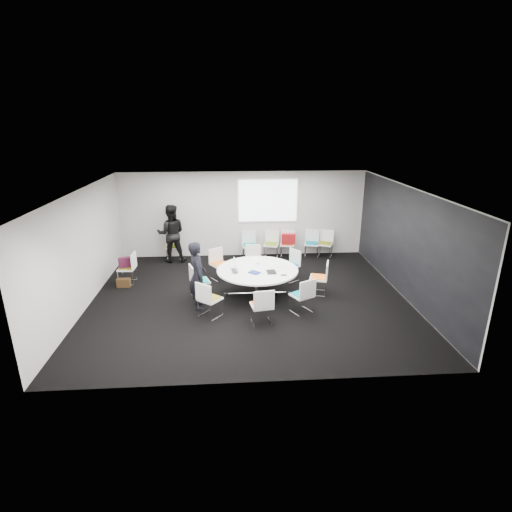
{
  "coord_description": "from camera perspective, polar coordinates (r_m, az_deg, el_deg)",
  "views": [
    {
      "loc": [
        -0.47,
        -9.38,
        4.35
      ],
      "look_at": [
        0.2,
        0.4,
        1.0
      ],
      "focal_mm": 28.0,
      "sensor_mm": 36.0,
      "label": 1
    }
  ],
  "objects": [
    {
      "name": "person_back",
      "position": [
        12.98,
        -12.02,
        3.16
      ],
      "size": [
        0.95,
        0.77,
        1.86
      ],
      "primitive_type": "imported",
      "rotation": [
        0.0,
        0.0,
        3.22
      ],
      "color": "black",
      "rests_on": "ground"
    },
    {
      "name": "brown_bag",
      "position": [
        11.54,
        -18.38,
        -3.64
      ],
      "size": [
        0.36,
        0.17,
        0.24
      ],
      "primitive_type": "cube",
      "rotation": [
        0.0,
        0.0,
        -0.01
      ],
      "color": "#3E2814",
      "rests_on": "ground"
    },
    {
      "name": "papers_front",
      "position": [
        10.22,
        3.68,
        -1.91
      ],
      "size": [
        0.33,
        0.26,
        0.0
      ],
      "primitive_type": "cube",
      "rotation": [
        0.0,
        0.0,
        0.18
      ],
      "color": "white",
      "rests_on": "conference_table"
    },
    {
      "name": "person_main",
      "position": [
        9.62,
        -8.36,
        -2.77
      ],
      "size": [
        0.52,
        0.68,
        1.67
      ],
      "primitive_type": "imported",
      "rotation": [
        0.0,
        0.0,
        1.79
      ],
      "color": "black",
      "rests_on": "ground"
    },
    {
      "name": "chair_ring_f",
      "position": [
        9.36,
        -6.62,
        -7.06
      ],
      "size": [
        0.64,
        0.64,
        0.88
      ],
      "rotation": [
        0.0,
        0.0,
        5.6
      ],
      "color": "silver",
      "rests_on": "ground"
    },
    {
      "name": "chair_ring_d",
      "position": [
        11.5,
        -5.2,
        -1.96
      ],
      "size": [
        0.63,
        0.63,
        0.88
      ],
      "rotation": [
        0.0,
        0.0,
        3.73
      ],
      "color": "silver",
      "rests_on": "ground"
    },
    {
      "name": "chair_spare_left",
      "position": [
        11.71,
        -17.8,
        -2.44
      ],
      "size": [
        0.47,
        0.48,
        0.88
      ],
      "rotation": [
        0.0,
        0.0,
        1.52
      ],
      "color": "silver",
      "rests_on": "ground"
    },
    {
      "name": "chair_ring_g",
      "position": [
        8.99,
        0.84,
        -8.08
      ],
      "size": [
        0.53,
        0.52,
        0.88
      ],
      "rotation": [
        0.0,
        0.0,
        6.44
      ],
      "color": "silver",
      "rests_on": "ground"
    },
    {
      "name": "chair_ring_c",
      "position": [
        11.73,
        -0.54,
        -1.46
      ],
      "size": [
        0.55,
        0.54,
        0.88
      ],
      "rotation": [
        0.0,
        0.0,
        2.92
      ],
      "color": "silver",
      "rests_on": "ground"
    },
    {
      "name": "projection_screen",
      "position": [
        13.14,
        1.71,
        7.89
      ],
      "size": [
        1.9,
        0.03,
        1.35
      ],
      "primitive_type": "cube",
      "color": "white",
      "rests_on": "room_shell"
    },
    {
      "name": "chair_back_a",
      "position": [
        13.16,
        -0.97,
        0.83
      ],
      "size": [
        0.47,
        0.46,
        0.88
      ],
      "rotation": [
        0.0,
        0.0,
        3.16
      ],
      "color": "silver",
      "rests_on": "ground"
    },
    {
      "name": "chair_ring_e",
      "position": [
        10.37,
        -8.02,
        -4.47
      ],
      "size": [
        0.57,
        0.58,
        0.88
      ],
      "rotation": [
        0.0,
        0.0,
        5.04
      ],
      "color": "silver",
      "rests_on": "ground"
    },
    {
      "name": "chair_ring_a",
      "position": [
        10.61,
        8.96,
        -3.96
      ],
      "size": [
        0.56,
        0.57,
        0.88
      ],
      "rotation": [
        0.0,
        0.0,
        1.27
      ],
      "color": "silver",
      "rests_on": "ground"
    },
    {
      "name": "cup",
      "position": [
        10.51,
        0.26,
        -1.02
      ],
      "size": [
        0.08,
        0.08,
        0.09
      ],
      "primitive_type": "cylinder",
      "color": "white",
      "rests_on": "conference_table"
    },
    {
      "name": "conference_table",
      "position": [
        10.29,
        0.2,
        -2.96
      ],
      "size": [
        2.08,
        2.08,
        0.73
      ],
      "color": "silver",
      "rests_on": "ground"
    },
    {
      "name": "chair_back_b",
      "position": [
        13.26,
        2.17,
        0.95
      ],
      "size": [
        0.55,
        0.54,
        0.88
      ],
      "rotation": [
        0.0,
        0.0,
        2.91
      ],
      "color": "silver",
      "rests_on": "ground"
    },
    {
      "name": "chair_back_c",
      "position": [
        13.33,
        4.48,
        1.0
      ],
      "size": [
        0.55,
        0.54,
        0.88
      ],
      "rotation": [
        0.0,
        0.0,
        2.92
      ],
      "color": "silver",
      "rests_on": "ground"
    },
    {
      "name": "notebook_black",
      "position": [
        10.01,
        2.2,
        -2.28
      ],
      "size": [
        0.24,
        0.32,
        0.02
      ],
      "primitive_type": "cube",
      "rotation": [
        0.0,
        0.0,
        0.07
      ],
      "color": "black",
      "rests_on": "conference_table"
    },
    {
      "name": "red_jacket",
      "position": [
        12.99,
        4.65,
        2.48
      ],
      "size": [
        0.45,
        0.2,
        0.36
      ],
      "primitive_type": "cube",
      "rotation": [
        0.17,
        0.0,
        -0.1
      ],
      "color": "#A61418",
      "rests_on": "chair_back_c"
    },
    {
      "name": "laptop",
      "position": [
        10.08,
        -2.8,
        -2.12
      ],
      "size": [
        0.27,
        0.37,
        0.03
      ],
      "primitive_type": "imported",
      "rotation": [
        0.0,
        0.0,
        1.72
      ],
      "color": "#333338",
      "rests_on": "conference_table"
    },
    {
      "name": "laptop_lid",
      "position": [
        10.29,
        -3.07,
        -0.98
      ],
      "size": [
        0.04,
        0.3,
        0.22
      ],
      "primitive_type": "cube",
      "rotation": [
        0.0,
        0.0,
        1.65
      ],
      "color": "silver",
      "rests_on": "conference_table"
    },
    {
      "name": "chair_person_back",
      "position": [
        13.32,
        -11.74,
        0.64
      ],
      "size": [
        0.5,
        0.49,
        0.88
      ],
      "rotation": [
        0.0,
        0.0,
        3.23
      ],
      "color": "silver",
      "rests_on": "ground"
    },
    {
      "name": "papers_right",
      "position": [
        10.41,
        3.81,
        -1.51
      ],
      "size": [
        0.33,
        0.25,
        0.0
      ],
      "primitive_type": "cube",
      "rotation": [
        0.0,
        0.0,
        0.15
      ],
      "color": "silver",
      "rests_on": "conference_table"
    },
    {
      "name": "maroon_bag",
      "position": [
        11.6,
        -18.05,
        -0.85
      ],
      "size": [
        0.42,
        0.29,
        0.28
      ],
      "primitive_type": "cube",
      "rotation": [
        0.0,
        0.0,
        0.41
      ],
      "color": "#411127",
      "rests_on": "chair_spare_left"
    },
    {
      "name": "chair_back_d",
      "position": [
        13.47,
        7.92,
        1.07
      ],
      "size": [
        0.56,
        0.55,
        0.88
      ],
      "rotation": [
        0.0,
        0.0,
        2.89
      ],
      "color": "silver",
      "rests_on": "ground"
    },
    {
      "name": "chair_ring_h",
      "position": [
        9.56,
        6.58,
        -6.51
      ],
      "size": [
        0.62,
        0.61,
        0.88
      ],
      "rotation": [
        0.0,
        0.0,
        6.78
      ],
      "color": "silver",
      "rests_on": "ground"
    },
    {
      "name": "phone",
      "position": [
        9.84,
        3.99,
        -2.73
      ],
      "size": [
        0.14,
        0.07,
        0.01
      ],
      "primitive_type": "cube",
      "rotation": [
        0.0,
        0.0,
        0.0
      ],
      "color": "black",
      "rests_on": "conference_table"
    },
    {
      "name": "chair_ring_b",
      "position": [
        11.4,
        4.82,
        -2.15
      ],
      "size": [
        0.63,
        0.63,
        0.88
      ],
      "rotation": [
        0.0,
        0.0,
        2.14
      ],
      "color": "silver",
      "rests_on": "ground"
    },
    {
      "name": "chair_back_e",
      "position": [
        13.53,
        9.83,
        1.05
      ],
      "size": [
        0.6,
        0.6,
        0.88
      ],
      "rotation": [
        0.0,
        0.0,
        2.72
      ],
      "color": "silver",
      "rests_on": "ground"
    },
    {
      "name": "room_shell",
      "position": [
        9.85,
        -0.45,
        1.44
      ],
      "size": [
        8.08,
        7.08,
        2.88
      ],
      "color": "black",
      "rests_on": "ground"
    },
    {
      "name": "tablet_folio",
      "position": [
        9.96,
        -0.24,
        -2.37
      ],
      "size": [
        0.33,
        0.32,
        0.03
      ],
      "primitive_type": "cube",
      "rotation": [
        0.0,
        0.0,
        -0.71
      ],
      "color": "navy",
      "rests_on": "conference_table"
    }
  ]
}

